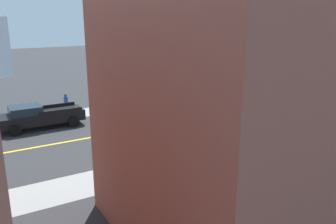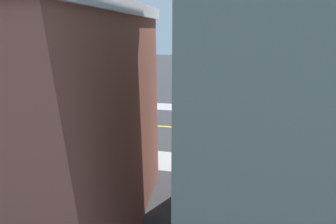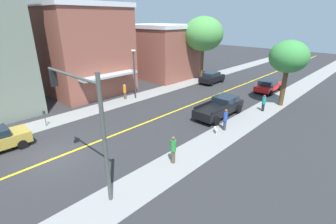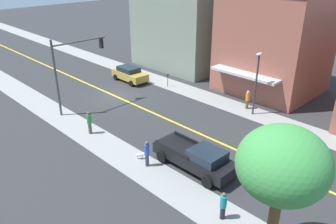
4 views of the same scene
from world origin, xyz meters
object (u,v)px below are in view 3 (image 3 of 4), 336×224
(parking_meter, at_px, (45,116))
(pedestrian_teal_shirt, at_px, (264,103))
(street_tree_left_near, at_px, (203,34))
(black_sedan_left_curb, at_px, (212,77))
(pedestrian_green_shirt, at_px, (173,149))
(red_sedan_right_curb, at_px, (268,85))
(traffic_light_mast, at_px, (85,112))
(street_tree_right_corner, at_px, (289,57))
(black_pickup_truck, at_px, (220,107))
(street_lamp, at_px, (134,68))
(small_dog, at_px, (216,129))
(pedestrian_blue_shirt, at_px, (225,119))
(pedestrian_orange_shirt, at_px, (125,91))

(parking_meter, relative_size, pedestrian_teal_shirt, 0.84)
(street_tree_left_near, height_order, black_sedan_left_curb, street_tree_left_near)
(pedestrian_green_shirt, bearing_deg, red_sedan_right_curb, 98.02)
(traffic_light_mast, relative_size, pedestrian_green_shirt, 3.53)
(street_tree_right_corner, xyz_separation_m, black_pickup_truck, (-3.07, -7.00, -4.13))
(black_pickup_truck, xyz_separation_m, pedestrian_teal_shirt, (2.45, 3.97, -0.01))
(traffic_light_mast, height_order, street_lamp, traffic_light_mast)
(small_dog, bearing_deg, parking_meter, 79.19)
(street_tree_left_near, distance_m, street_tree_right_corner, 13.48)
(street_tree_left_near, xyz_separation_m, pedestrian_teal_shirt, (12.30, -6.57, -5.63))
(traffic_light_mast, relative_size, street_lamp, 1.20)
(street_tree_left_near, xyz_separation_m, black_pickup_truck, (9.85, -10.54, -5.61))
(street_tree_right_corner, relative_size, pedestrian_blue_shirt, 3.63)
(black_pickup_truck, xyz_separation_m, pedestrian_green_shirt, (2.19, -8.95, 0.12))
(street_tree_right_corner, relative_size, pedestrian_teal_shirt, 4.06)
(black_sedan_left_curb, bearing_deg, street_tree_left_near, 69.60)
(parking_meter, height_order, pedestrian_green_shirt, pedestrian_green_shirt)
(red_sedan_right_curb, bearing_deg, street_lamp, 141.84)
(traffic_light_mast, distance_m, small_dog, 11.03)
(parking_meter, xyz_separation_m, pedestrian_orange_shirt, (-1.04, 9.16, 0.01))
(pedestrian_teal_shirt, bearing_deg, red_sedan_right_curb, 149.82)
(black_pickup_truck, distance_m, pedestrian_blue_shirt, 3.19)
(black_pickup_truck, relative_size, small_dog, 9.96)
(black_pickup_truck, relative_size, pedestrian_orange_shirt, 3.33)
(pedestrian_orange_shirt, xyz_separation_m, small_dog, (12.29, -0.35, -0.59))
(pedestrian_blue_shirt, relative_size, pedestrian_teal_shirt, 1.12)
(parking_meter, bearing_deg, black_sedan_left_curb, 84.68)
(black_sedan_left_curb, bearing_deg, street_lamp, 167.02)
(traffic_light_mast, height_order, pedestrian_blue_shirt, traffic_light_mast)
(black_pickup_truck, xyz_separation_m, pedestrian_orange_shirt, (-10.51, -3.07, 0.04))
(street_lamp, distance_m, pedestrian_blue_shirt, 12.17)
(red_sedan_right_curb, distance_m, pedestrian_green_shirt, 20.09)
(black_sedan_left_curb, distance_m, small_dog, 16.03)
(red_sedan_right_curb, xyz_separation_m, pedestrian_blue_shirt, (1.99, -13.49, 0.20))
(street_lamp, xyz_separation_m, black_pickup_truck, (9.89, 2.06, -2.58))
(pedestrian_green_shirt, bearing_deg, pedestrian_orange_shirt, 156.98)
(pedestrian_green_shirt, relative_size, pedestrian_teal_shirt, 1.13)
(street_tree_right_corner, relative_size, black_sedan_left_curb, 1.60)
(street_lamp, relative_size, black_pickup_truck, 0.95)
(black_pickup_truck, bearing_deg, pedestrian_teal_shirt, -31.75)
(traffic_light_mast, xyz_separation_m, black_sedan_left_curb, (-8.02, 23.31, -3.54))
(traffic_light_mast, height_order, small_dog, traffic_light_mast)
(street_lamp, distance_m, small_dog, 12.17)
(pedestrian_orange_shirt, distance_m, pedestrian_teal_shirt, 14.75)
(pedestrian_blue_shirt, xyz_separation_m, pedestrian_teal_shirt, (0.44, 6.45, -0.12))
(street_tree_left_near, xyz_separation_m, small_dog, (11.63, -13.96, -6.17))
(pedestrian_blue_shirt, bearing_deg, small_dog, -77.55)
(small_dog, bearing_deg, pedestrian_orange_shirt, 39.50)
(street_lamp, relative_size, black_sedan_left_curb, 1.31)
(street_lamp, distance_m, black_pickup_truck, 10.43)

